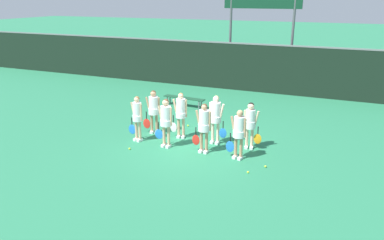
# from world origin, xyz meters

# --- Properties ---
(ground_plane) EXTENTS (140.00, 140.00, 0.00)m
(ground_plane) POSITION_xyz_m (0.00, 0.00, 0.00)
(ground_plane) COLOR #26724C
(fence_windscreen) EXTENTS (60.00, 0.08, 2.67)m
(fence_windscreen) POSITION_xyz_m (0.00, 8.55, 1.35)
(fence_windscreen) COLOR black
(fence_windscreen) RESTS_ON ground_plane
(scoreboard) EXTENTS (4.24, 0.15, 5.96)m
(scoreboard) POSITION_xyz_m (0.15, 9.37, 4.72)
(scoreboard) COLOR #515156
(scoreboard) RESTS_ON ground_plane
(bench_courtside) EXTENTS (2.13, 0.53, 0.45)m
(bench_courtside) POSITION_xyz_m (-2.24, 4.31, 0.39)
(bench_courtside) COLOR #19472D
(bench_courtside) RESTS_ON ground_plane
(player_0) EXTENTS (0.65, 0.35, 1.69)m
(player_0) POSITION_xyz_m (-1.95, -0.46, 0.99)
(player_0) COLOR tan
(player_0) RESTS_ON ground_plane
(player_1) EXTENTS (0.70, 0.41, 1.75)m
(player_1) POSITION_xyz_m (-0.73, -0.59, 1.06)
(player_1) COLOR tan
(player_1) RESTS_ON ground_plane
(player_2) EXTENTS (0.68, 0.40, 1.72)m
(player_2) POSITION_xyz_m (0.67, -0.53, 1.02)
(player_2) COLOR tan
(player_2) RESTS_ON ground_plane
(player_3) EXTENTS (0.68, 0.40, 1.66)m
(player_3) POSITION_xyz_m (1.89, -0.57, 0.98)
(player_3) COLOR tan
(player_3) RESTS_ON ground_plane
(player_4) EXTENTS (0.69, 0.41, 1.70)m
(player_4) POSITION_xyz_m (-1.80, 0.49, 1.01)
(player_4) COLOR tan
(player_4) RESTS_ON ground_plane
(player_5) EXTENTS (0.64, 0.38, 1.73)m
(player_5) POSITION_xyz_m (-0.63, 0.45, 1.03)
(player_5) COLOR tan
(player_5) RESTS_ON ground_plane
(player_6) EXTENTS (0.68, 0.41, 1.78)m
(player_6) POSITION_xyz_m (0.76, 0.41, 1.06)
(player_6) COLOR beige
(player_6) RESTS_ON ground_plane
(player_7) EXTENTS (0.65, 0.38, 1.66)m
(player_7) POSITION_xyz_m (2.01, 0.43, 0.99)
(player_7) COLOR beige
(player_7) RESTS_ON ground_plane
(tennis_ball_0) EXTENTS (0.07, 0.07, 0.07)m
(tennis_ball_0) POSITION_xyz_m (-0.89, 1.70, 0.03)
(tennis_ball_0) COLOR #CCE033
(tennis_ball_0) RESTS_ON ground_plane
(tennis_ball_1) EXTENTS (0.07, 0.07, 0.07)m
(tennis_ball_1) POSITION_xyz_m (0.01, 1.41, 0.03)
(tennis_ball_1) COLOR #CCE033
(tennis_ball_1) RESTS_ON ground_plane
(tennis_ball_2) EXTENTS (0.07, 0.07, 0.07)m
(tennis_ball_2) POSITION_xyz_m (-1.79, -1.33, 0.04)
(tennis_ball_2) COLOR #CCE033
(tennis_ball_2) RESTS_ON ground_plane
(tennis_ball_3) EXTENTS (0.07, 0.07, 0.07)m
(tennis_ball_3) POSITION_xyz_m (2.89, -0.89, 0.03)
(tennis_ball_3) COLOR #CCE033
(tennis_ball_3) RESTS_ON ground_plane
(tennis_ball_4) EXTENTS (0.06, 0.06, 0.06)m
(tennis_ball_4) POSITION_xyz_m (2.49, -1.49, 0.03)
(tennis_ball_4) COLOR #CCE033
(tennis_ball_4) RESTS_ON ground_plane
(tennis_ball_5) EXTENTS (0.07, 0.07, 0.07)m
(tennis_ball_5) POSITION_xyz_m (-1.50, 1.05, 0.04)
(tennis_ball_5) COLOR #CCE033
(tennis_ball_5) RESTS_ON ground_plane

